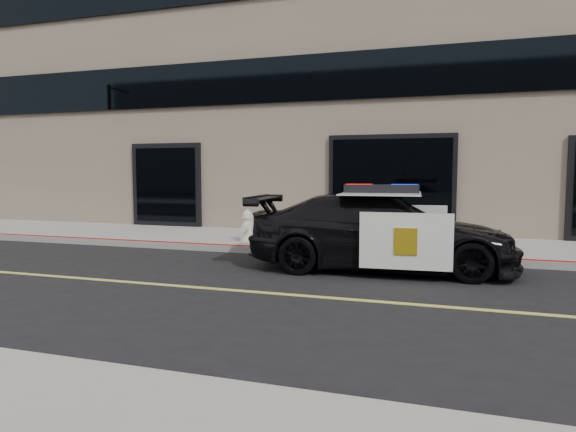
% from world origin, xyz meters
% --- Properties ---
extents(ground, '(120.00, 120.00, 0.00)m').
position_xyz_m(ground, '(0.00, 0.00, 0.00)').
color(ground, black).
rests_on(ground, ground).
extents(sidewalk_n, '(60.00, 3.50, 0.15)m').
position_xyz_m(sidewalk_n, '(0.00, 5.25, 0.07)').
color(sidewalk_n, gray).
rests_on(sidewalk_n, ground).
extents(building_n, '(60.00, 7.00, 12.00)m').
position_xyz_m(building_n, '(0.00, 10.50, 6.00)').
color(building_n, '#756856').
rests_on(building_n, ground).
extents(police_car, '(2.71, 5.25, 1.63)m').
position_xyz_m(police_car, '(-0.62, 2.45, 0.73)').
color(police_car, black).
rests_on(police_car, ground).
extents(fire_hydrant, '(0.35, 0.49, 0.78)m').
position_xyz_m(fire_hydrant, '(-4.17, 4.38, 0.52)').
color(fire_hydrant, white).
rests_on(fire_hydrant, sidewalk_n).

